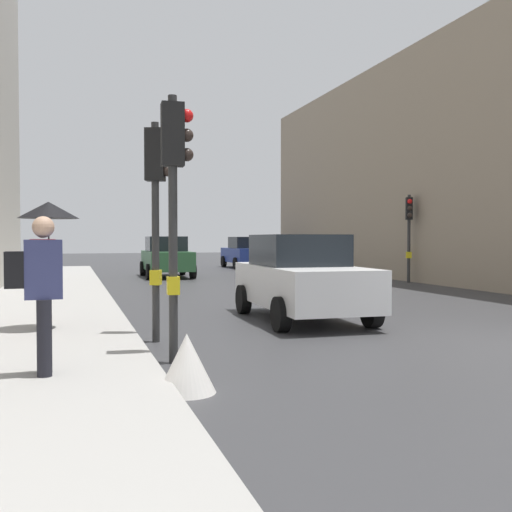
# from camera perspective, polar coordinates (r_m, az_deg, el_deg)

# --- Properties ---
(sidewalk_kerb) EXTENTS (3.05, 40.00, 0.16)m
(sidewalk_kerb) POSITION_cam_1_polar(r_m,az_deg,el_deg) (13.62, -19.66, -5.13)
(sidewalk_kerb) COLOR #A8A5A0
(sidewalk_kerb) RESTS_ON ground
(traffic_light_near_left) EXTENTS (0.44, 0.26, 3.59)m
(traffic_light_near_left) POSITION_cam_1_polar(r_m,az_deg,el_deg) (7.99, -7.90, 7.39)
(traffic_light_near_left) COLOR #2D2D2D
(traffic_light_near_left) RESTS_ON ground
(traffic_light_near_right) EXTENTS (0.45, 0.33, 3.55)m
(traffic_light_near_right) POSITION_cam_1_polar(r_m,az_deg,el_deg) (9.65, -9.60, 6.25)
(traffic_light_near_right) COLOR #2D2D2D
(traffic_light_near_right) RESTS_ON ground
(traffic_light_mid_street) EXTENTS (0.34, 0.45, 3.33)m
(traffic_light_mid_street) POSITION_cam_1_polar(r_m,az_deg,el_deg) (22.95, 14.63, 3.21)
(traffic_light_mid_street) COLOR #2D2D2D
(traffic_light_mid_street) RESTS_ON ground
(car_blue_van) EXTENTS (2.03, 4.20, 1.76)m
(car_blue_van) POSITION_cam_1_polar(r_m,az_deg,el_deg) (33.44, -1.06, 0.35)
(car_blue_van) COLOR navy
(car_blue_van) RESTS_ON ground
(car_white_compact) EXTENTS (2.13, 4.26, 1.76)m
(car_white_compact) POSITION_cam_1_polar(r_m,az_deg,el_deg) (12.17, 4.40, -2.07)
(car_white_compact) COLOR silver
(car_white_compact) RESTS_ON ground
(car_green_estate) EXTENTS (2.09, 4.24, 1.76)m
(car_green_estate) POSITION_cam_1_polar(r_m,az_deg,el_deg) (25.80, -8.67, -0.08)
(car_green_estate) COLOR #2D6038
(car_green_estate) RESTS_ON ground
(pedestrian_with_umbrella) EXTENTS (1.00, 1.00, 2.14)m
(pedestrian_with_umbrella) POSITION_cam_1_polar(r_m,az_deg,el_deg) (10.49, -19.64, 2.48)
(pedestrian_with_umbrella) COLOR black
(pedestrian_with_umbrella) RESTS_ON sidewalk_kerb
(pedestrian_with_grey_backpack) EXTENTS (0.60, 0.36, 1.77)m
(pedestrian_with_grey_backpack) POSITION_cam_1_polar(r_m,az_deg,el_deg) (6.96, -20.26, -2.68)
(pedestrian_with_grey_backpack) COLOR black
(pedestrian_with_grey_backpack) RESTS_ON sidewalk_kerb
(warning_sign_triangle) EXTENTS (0.64, 0.64, 0.65)m
(warning_sign_triangle) POSITION_cam_1_polar(r_m,az_deg,el_deg) (6.54, -6.73, -10.28)
(warning_sign_triangle) COLOR silver
(warning_sign_triangle) RESTS_ON ground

